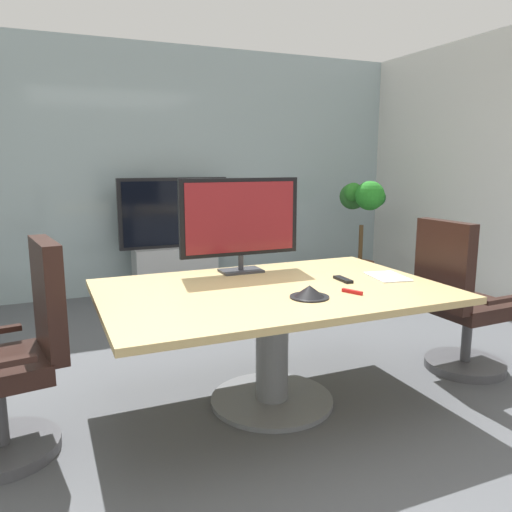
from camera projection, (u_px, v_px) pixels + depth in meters
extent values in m
plane|color=#515459|center=(276.00, 421.00, 2.90)|extent=(7.69, 7.69, 0.00)
cube|color=#9EB2B7|center=(150.00, 171.00, 5.67)|extent=(6.23, 0.10, 2.75)
cube|color=tan|center=(272.00, 291.00, 3.01)|extent=(2.02, 1.33, 0.04)
cylinder|color=slate|center=(272.00, 349.00, 3.08)|extent=(0.20, 0.20, 0.69)
cylinder|color=slate|center=(272.00, 399.00, 3.14)|extent=(0.76, 0.76, 0.03)
cylinder|color=#4C4C51|center=(3.00, 449.00, 2.57)|extent=(0.56, 0.56, 0.06)
cylinder|color=#4C4C51|center=(0.00, 411.00, 2.54)|extent=(0.07, 0.07, 0.36)
cube|color=black|center=(48.00, 298.00, 2.57)|extent=(0.16, 0.46, 0.60)
cube|color=black|center=(3.00, 364.00, 2.27)|extent=(0.28, 0.09, 0.03)
cylinder|color=#4C4C51|center=(464.00, 364.00, 3.65)|extent=(0.56, 0.56, 0.06)
cylinder|color=#4C4C51|center=(467.00, 337.00, 3.61)|extent=(0.07, 0.07, 0.36)
cube|color=black|center=(469.00, 307.00, 3.57)|extent=(0.50, 0.50, 0.10)
cube|color=black|center=(444.00, 265.00, 3.39)|extent=(0.11, 0.46, 0.60)
cube|color=black|center=(500.00, 300.00, 3.31)|extent=(0.28, 0.06, 0.03)
cube|color=black|center=(440.00, 283.00, 3.77)|extent=(0.28, 0.06, 0.03)
cube|color=#333338|center=(241.00, 271.00, 3.44)|extent=(0.28, 0.18, 0.02)
cylinder|color=#333338|center=(241.00, 262.00, 3.43)|extent=(0.04, 0.04, 0.10)
cube|color=black|center=(240.00, 217.00, 3.38)|extent=(0.84, 0.04, 0.52)
cube|color=maroon|center=(241.00, 217.00, 3.36)|extent=(0.77, 0.01, 0.47)
cube|color=#B7BABC|center=(175.00, 271.00, 5.63)|extent=(0.90, 0.36, 0.55)
cube|color=black|center=(174.00, 213.00, 5.49)|extent=(1.20, 0.06, 0.76)
cube|color=black|center=(175.00, 213.00, 5.46)|extent=(1.12, 0.01, 0.69)
cylinder|color=brown|center=(359.00, 274.00, 6.06)|extent=(0.34, 0.34, 0.30)
cylinder|color=brown|center=(361.00, 243.00, 5.99)|extent=(0.05, 0.05, 0.44)
sphere|color=#1F6427|center=(377.00, 198.00, 5.94)|extent=(0.21, 0.21, 0.21)
sphere|color=#2F6D2C|center=(353.00, 196.00, 6.03)|extent=(0.31, 0.31, 0.31)
sphere|color=#2E8529|center=(353.00, 192.00, 5.86)|extent=(0.22, 0.22, 0.22)
sphere|color=#298E28|center=(370.00, 196.00, 5.68)|extent=(0.33, 0.33, 0.33)
cone|color=black|center=(310.00, 291.00, 2.78)|extent=(0.19, 0.19, 0.07)
cylinder|color=black|center=(309.00, 297.00, 2.79)|extent=(0.22, 0.22, 0.01)
cube|color=black|center=(343.00, 279.00, 3.18)|extent=(0.06, 0.17, 0.02)
cube|color=red|center=(352.00, 292.00, 2.88)|extent=(0.07, 0.13, 0.02)
cube|color=white|center=(387.00, 277.00, 3.28)|extent=(0.26, 0.33, 0.01)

